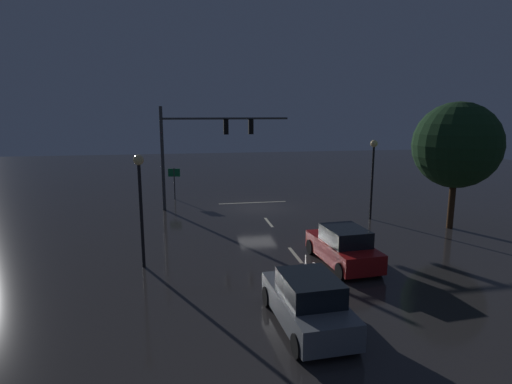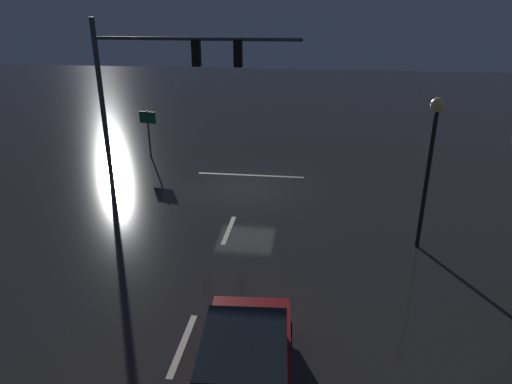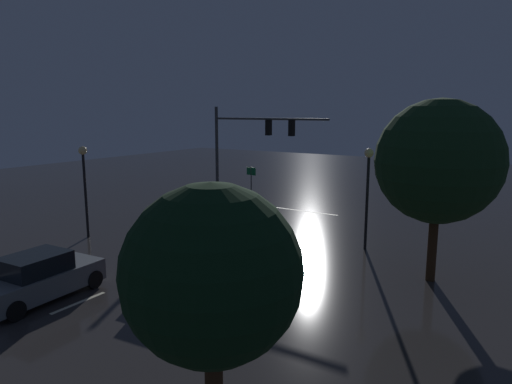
{
  "view_description": "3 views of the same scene",
  "coord_description": "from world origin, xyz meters",
  "px_view_note": "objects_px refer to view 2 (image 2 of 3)",
  "views": [
    {
      "loc": [
        5.17,
        28.12,
        6.61
      ],
      "look_at": [
        0.58,
        2.89,
        1.69
      ],
      "focal_mm": 29.47,
      "sensor_mm": 36.0,
      "label": 1
    },
    {
      "loc": [
        -2.82,
        18.42,
        7.46
      ],
      "look_at": [
        -1.07,
        4.74,
        1.82
      ],
      "focal_mm": 32.38,
      "sensor_mm": 36.0,
      "label": 2
    },
    {
      "loc": [
        -13.38,
        25.44,
        6.68
      ],
      "look_at": [
        1.15,
        2.45,
        1.82
      ],
      "focal_mm": 31.98,
      "sensor_mm": 36.0,
      "label": 3
    }
  ],
  "objects_px": {
    "street_lamp_left_kerb": "(432,146)",
    "route_sign": "(148,124)",
    "traffic_signal_assembly": "(161,73)",
    "car_approaching": "(245,373)"
  },
  "relations": [
    {
      "from": "street_lamp_left_kerb",
      "to": "route_sign",
      "type": "relative_size",
      "value": 2.04
    },
    {
      "from": "traffic_signal_assembly",
      "to": "route_sign",
      "type": "bearing_deg",
      "value": -59.02
    },
    {
      "from": "traffic_signal_assembly",
      "to": "car_approaching",
      "type": "height_order",
      "value": "traffic_signal_assembly"
    },
    {
      "from": "traffic_signal_assembly",
      "to": "street_lamp_left_kerb",
      "type": "xyz_separation_m",
      "value": [
        -9.98,
        4.89,
        -1.34
      ]
    },
    {
      "from": "car_approaching",
      "to": "route_sign",
      "type": "distance_m",
      "value": 17.19
    },
    {
      "from": "car_approaching",
      "to": "traffic_signal_assembly",
      "type": "bearing_deg",
      "value": -66.27
    },
    {
      "from": "route_sign",
      "to": "traffic_signal_assembly",
      "type": "bearing_deg",
      "value": 120.98
    },
    {
      "from": "traffic_signal_assembly",
      "to": "street_lamp_left_kerb",
      "type": "distance_m",
      "value": 11.19
    },
    {
      "from": "car_approaching",
      "to": "street_lamp_left_kerb",
      "type": "bearing_deg",
      "value": -123.18
    },
    {
      "from": "traffic_signal_assembly",
      "to": "car_approaching",
      "type": "relative_size",
      "value": 1.94
    }
  ]
}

